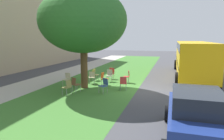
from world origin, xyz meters
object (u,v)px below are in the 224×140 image
object	(u,v)px
chair_0	(67,78)
chair_9	(67,86)
chair_7	(112,72)
parked_car	(196,116)
chair_1	(109,75)
chair_4	(127,76)
chair_6	(92,76)
chair_8	(104,78)
school_bus	(193,56)
chair_5	(123,82)
street_tree	(83,21)
chair_2	(95,74)
chair_3	(104,84)
chair_10	(75,83)

from	to	relation	value
chair_0	chair_9	bearing A→B (deg)	-150.71
chair_7	parked_car	xyz separation A→B (m)	(-8.78, -5.31, 0.32)
chair_1	chair_4	distance (m)	1.36
chair_6	chair_9	distance (m)	3.17
chair_8	school_bus	xyz separation A→B (m)	(5.02, -6.09, 1.24)
chair_5	chair_6	bearing A→B (deg)	64.12
street_tree	chair_5	bearing A→B (deg)	-90.08
chair_2	chair_4	world-z (taller)	same
street_tree	school_bus	size ratio (longest dim) A/B	0.61
parked_car	school_bus	xyz separation A→B (m)	(11.60, -0.87, 0.92)
chair_5	chair_8	size ratio (longest dim) A/B	1.00
chair_3	chair_7	bearing A→B (deg)	10.47
chair_1	chair_7	world-z (taller)	same
chair_6	chair_9	bearing A→B (deg)	176.30
chair_1	chair_9	bearing A→B (deg)	164.21
chair_5	parked_car	bearing A→B (deg)	-146.94
street_tree	chair_1	size ratio (longest dim) A/B	7.17
chair_7	chair_8	size ratio (longest dim) A/B	1.00
parked_car	chair_4	bearing A→B (deg)	26.14
parked_car	chair_10	bearing A→B (deg)	55.05
chair_6	chair_8	bearing A→B (deg)	-101.93
chair_0	chair_2	xyz separation A→B (m)	(2.20, -1.15, 0.00)
chair_1	chair_3	bearing A→B (deg)	-168.52
chair_7	chair_3	bearing A→B (deg)	-169.53
chair_4	chair_7	xyz separation A→B (m)	(0.97, 1.48, 0.00)
chair_4	chair_5	world-z (taller)	same
chair_0	chair_1	bearing A→B (deg)	-47.40
chair_7	chair_4	bearing A→B (deg)	-123.34
chair_7	chair_6	bearing A→B (deg)	156.48
street_tree	chair_10	distance (m)	3.92
street_tree	school_bus	bearing A→B (deg)	-49.34
chair_5	parked_car	distance (m)	6.60
chair_9	school_bus	xyz separation A→B (m)	(7.98, -7.26, 1.24)
chair_6	chair_7	distance (m)	2.18
chair_6	chair_10	bearing A→B (deg)	177.44
street_tree	chair_1	distance (m)	4.52
chair_3	chair_9	size ratio (longest dim) A/B	1.00
chair_9	chair_5	bearing A→B (deg)	-55.63
chair_0	chair_4	bearing A→B (deg)	-60.12
school_bus	chair_7	bearing A→B (deg)	114.51
chair_5	chair_10	bearing A→B (deg)	112.84
chair_9	chair_0	bearing A→B (deg)	29.29
chair_1	chair_3	size ratio (longest dim) A/B	1.00
chair_5	parked_car	xyz separation A→B (m)	(-5.53, -3.60, 0.32)
chair_7	chair_9	world-z (taller)	same
chair_1	school_bus	xyz separation A→B (m)	(3.77, -6.06, 1.24)
chair_0	school_bus	bearing A→B (deg)	-54.85
chair_6	chair_9	world-z (taller)	same
chair_2	chair_6	world-z (taller)	same
chair_7	chair_10	distance (m)	4.49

